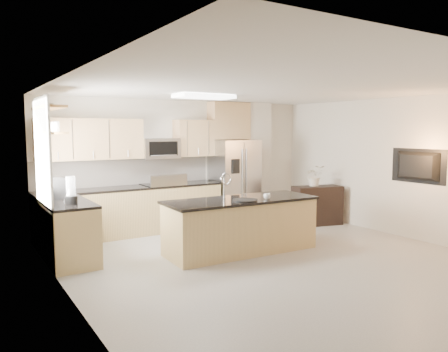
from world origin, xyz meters
TOP-DOWN VIEW (x-y plane):
  - floor at (0.00, 0.00)m, footprint 6.50×6.50m
  - ceiling at (0.00, 0.00)m, footprint 6.00×6.50m
  - wall_back at (0.00, 3.25)m, footprint 6.00×0.02m
  - wall_left at (-3.00, 0.00)m, footprint 0.02×6.50m
  - wall_right at (3.00, 0.00)m, footprint 0.02×6.50m
  - back_counter at (-1.23, 2.93)m, footprint 3.55×0.66m
  - left_counter at (-2.67, 1.85)m, footprint 0.66×1.50m
  - range at (-0.60, 2.92)m, footprint 0.76×0.64m
  - upper_cabinets at (-1.30, 3.09)m, footprint 3.50×0.33m
  - microwave at (-0.60, 3.04)m, footprint 0.76×0.40m
  - refrigerator at (1.06, 2.87)m, footprint 0.92×0.78m
  - partition_column at (1.82, 3.10)m, footprint 0.60×0.30m
  - window at (-2.98, 1.85)m, footprint 0.04×1.15m
  - shelf_lower at (-2.85, 1.95)m, footprint 0.30×1.20m
  - shelf_upper at (-2.85, 1.95)m, footprint 0.30×1.20m
  - ceiling_fixture at (-0.40, 1.60)m, footprint 1.00×0.50m
  - island at (-0.15, 0.84)m, footprint 2.57×1.01m
  - credenza at (2.38, 1.69)m, footprint 1.10×0.67m
  - cup at (0.19, 0.59)m, footprint 0.14×0.14m
  - platter at (-0.21, 0.63)m, footprint 0.49×0.49m
  - blender at (-2.67, 1.49)m, footprint 0.18×0.18m
  - kettle at (-2.62, 1.81)m, footprint 0.19×0.19m
  - coffee_maker at (-2.69, 2.05)m, footprint 0.26×0.28m
  - bowl at (-2.85, 2.24)m, footprint 0.37×0.37m
  - flower_vase at (2.34, 1.75)m, footprint 0.76×0.72m
  - television at (2.91, -0.20)m, footprint 0.14×1.08m

SIDE VIEW (x-z plane):
  - floor at x=0.00m, z-range 0.00..0.00m
  - credenza at x=2.38m, z-range 0.00..0.82m
  - island at x=-0.15m, z-range -0.21..1.09m
  - left_counter at x=-2.67m, z-range 0.00..0.92m
  - back_counter at x=-1.23m, z-range -0.25..1.19m
  - range at x=-0.60m, z-range -0.10..1.04m
  - platter at x=-0.21m, z-range 0.88..0.90m
  - refrigerator at x=1.06m, z-range 0.00..1.78m
  - cup at x=0.19m, z-range 0.88..0.97m
  - kettle at x=-2.62m, z-range 0.91..1.14m
  - coffee_maker at x=-2.69m, z-range 0.91..1.26m
  - blender at x=-2.67m, z-range 0.89..1.30m
  - flower_vase at x=2.34m, z-range 0.82..1.48m
  - wall_back at x=0.00m, z-range 0.00..2.60m
  - wall_left at x=-3.00m, z-range 0.00..2.60m
  - wall_right at x=3.00m, z-range 0.00..2.60m
  - partition_column at x=1.82m, z-range 0.00..2.60m
  - television at x=2.91m, z-range 1.04..1.66m
  - microwave at x=-0.60m, z-range 1.43..1.83m
  - window at x=-2.98m, z-range 0.83..2.47m
  - upper_cabinets at x=-1.30m, z-range 1.45..2.20m
  - shelf_lower at x=-2.85m, z-range 1.93..1.97m
  - shelf_upper at x=-2.85m, z-range 2.30..2.34m
  - bowl at x=-2.85m, z-range 2.34..2.42m
  - ceiling_fixture at x=-0.40m, z-range 2.53..2.59m
  - ceiling at x=0.00m, z-range 2.59..2.61m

